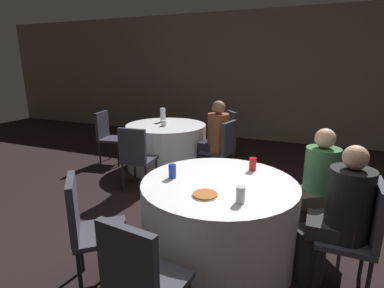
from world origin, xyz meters
name	(u,v)px	position (x,y,z in m)	size (l,w,h in m)	color
ground_plane	(239,262)	(0.00, 0.00, 0.00)	(16.00, 16.00, 0.00)	black
wall_back	(294,78)	(0.00, 4.52, 1.40)	(16.00, 0.06, 2.80)	gray
table_near	(218,220)	(-0.20, 0.01, 0.36)	(1.33, 1.33, 0.72)	silver
table_far	(166,146)	(-1.75, 2.02, 0.36)	(1.31, 1.31, 0.72)	silver
chair_near_northeast	(328,191)	(0.67, 0.64, 0.53)	(0.56, 0.56, 0.89)	#383842
chair_near_east	(360,229)	(0.87, 0.00, 0.53)	(0.41, 0.40, 0.89)	#383842
chair_near_south	(139,278)	(-0.33, -1.06, 0.53)	(0.44, 0.45, 0.89)	#383842
chair_near_southwest	(87,223)	(-1.02, -0.70, 0.53)	(0.56, 0.56, 0.89)	#383842
chair_far_east	(223,146)	(-0.71, 1.81, 0.53)	(0.47, 0.47, 0.89)	#383842
chair_far_south	(136,154)	(-1.65, 0.95, 0.53)	(0.44, 0.44, 0.89)	#383842
chair_far_west	(107,133)	(-2.80, 1.83, 0.53)	(0.47, 0.46, 0.89)	#383842
chair_far_northeast	(226,132)	(-0.92, 2.69, 0.53)	(0.56, 0.56, 0.89)	#383842
person_floral_shirt	(214,140)	(-0.87, 1.84, 0.59)	(0.49, 0.35, 1.18)	black
person_green_jacket	(312,190)	(0.53, 0.54, 0.56)	(0.46, 0.43, 1.14)	#4C4238
person_black_shirt	(335,220)	(0.71, 0.00, 0.57)	(0.49, 0.31, 1.15)	#282828
pizza_plate_near	(205,195)	(-0.22, -0.30, 0.73)	(0.21, 0.21, 0.02)	white
soda_can_blue	(172,171)	(-0.61, -0.06, 0.79)	(0.07, 0.07, 0.12)	#1E38A5
soda_can_silver	(240,195)	(0.06, -0.31, 0.79)	(0.07, 0.07, 0.12)	silver
soda_can_red	(252,164)	(0.00, 0.40, 0.79)	(0.07, 0.07, 0.12)	red
bottle_far	(163,115)	(-1.91, 2.22, 0.84)	(0.09, 0.09, 0.24)	white
cup_far	(164,123)	(-1.73, 1.91, 0.77)	(0.08, 0.08, 0.09)	silver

